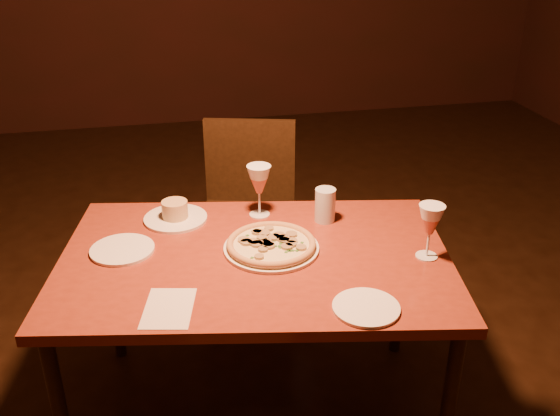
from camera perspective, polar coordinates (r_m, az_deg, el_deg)
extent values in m
plane|color=black|center=(2.77, 3.17, -14.48)|extent=(7.00, 7.00, 0.00)
cube|color=maroon|center=(2.15, -2.29, -4.78)|extent=(1.47, 1.09, 0.04)
cylinder|color=black|center=(2.73, -15.04, -7.21)|extent=(0.05, 0.05, 0.68)
cylinder|color=black|center=(2.15, 15.04, -17.73)|extent=(0.05, 0.05, 0.68)
cylinder|color=black|center=(2.72, 10.97, -6.96)|extent=(0.05, 0.05, 0.68)
cube|color=black|center=(2.91, -3.06, -1.28)|extent=(0.53, 0.53, 0.04)
cube|color=black|center=(2.99, -2.76, 4.33)|extent=(0.42, 0.14, 0.41)
cylinder|color=black|center=(2.90, -6.77, -7.00)|extent=(0.04, 0.04, 0.44)
cylinder|color=black|center=(3.20, -5.75, -3.59)|extent=(0.04, 0.04, 0.44)
cylinder|color=black|center=(2.87, 0.18, -7.27)|extent=(0.04, 0.04, 0.44)
cylinder|color=black|center=(3.16, 0.53, -3.79)|extent=(0.04, 0.04, 0.44)
cylinder|color=white|center=(2.17, -0.80, -3.69)|extent=(0.33, 0.33, 0.01)
cylinder|color=#F5E5A9|center=(2.17, -0.80, -3.41)|extent=(0.30, 0.30, 0.01)
torus|color=tan|center=(2.16, -0.80, -3.27)|extent=(0.31, 0.31, 0.02)
cylinder|color=white|center=(2.41, -9.53, -0.94)|extent=(0.24, 0.24, 0.01)
cylinder|color=tan|center=(2.39, -9.59, -0.13)|extent=(0.10, 0.10, 0.07)
cylinder|color=silver|center=(2.35, 4.15, 0.27)|extent=(0.08, 0.08, 0.13)
cylinder|color=white|center=(2.23, -14.23, -3.71)|extent=(0.22, 0.22, 0.01)
cylinder|color=white|center=(1.89, 7.88, -9.01)|extent=(0.20, 0.20, 0.01)
cube|color=silver|center=(1.91, -10.15, -9.00)|extent=(0.18, 0.24, 0.00)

